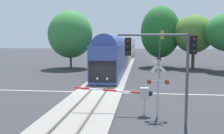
{
  "coord_description": "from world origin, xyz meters",
  "views": [
    {
      "loc": [
        3.84,
        -23.3,
        4.92
      ],
      "look_at": [
        0.79,
        3.45,
        2.0
      ],
      "focal_mm": 41.49,
      "sensor_mm": 36.0,
      "label": 1
    }
  ],
  "objects_px": {
    "oak_behind_train": "(70,34)",
    "elm_centre_background": "(160,32)",
    "traffic_signal_far_side": "(161,45)",
    "oak_far_right": "(194,34)",
    "crossing_signal_mast": "(158,80)",
    "traffic_signal_near_right": "(168,55)",
    "crossing_gate_near": "(137,94)",
    "commuter_train": "(124,49)"
  },
  "relations": [
    {
      "from": "oak_behind_train",
      "to": "elm_centre_background",
      "type": "distance_m",
      "value": 15.62
    },
    {
      "from": "traffic_signal_far_side",
      "to": "oak_behind_train",
      "type": "relative_size",
      "value": 0.64
    },
    {
      "from": "traffic_signal_far_side",
      "to": "oak_far_right",
      "type": "xyz_separation_m",
      "value": [
        6.23,
        12.0,
        1.62
      ]
    },
    {
      "from": "crossing_signal_mast",
      "to": "traffic_signal_near_right",
      "type": "distance_m",
      "value": 2.42
    },
    {
      "from": "elm_centre_background",
      "to": "traffic_signal_near_right",
      "type": "bearing_deg",
      "value": -93.27
    },
    {
      "from": "crossing_gate_near",
      "to": "traffic_signal_near_right",
      "type": "xyz_separation_m",
      "value": [
        1.69,
        -2.11,
        2.64
      ]
    },
    {
      "from": "crossing_gate_near",
      "to": "traffic_signal_near_right",
      "type": "bearing_deg",
      "value": -51.34
    },
    {
      "from": "traffic_signal_far_side",
      "to": "elm_centre_background",
      "type": "relative_size",
      "value": 0.58
    },
    {
      "from": "crossing_signal_mast",
      "to": "elm_centre_background",
      "type": "relative_size",
      "value": 0.37
    },
    {
      "from": "crossing_signal_mast",
      "to": "oak_behind_train",
      "type": "bearing_deg",
      "value": 116.11
    },
    {
      "from": "crossing_gate_near",
      "to": "oak_far_right",
      "type": "xyz_separation_m",
      "value": [
        8.83,
        27.87,
        4.34
      ]
    },
    {
      "from": "commuter_train",
      "to": "oak_far_right",
      "type": "relative_size",
      "value": 7.58
    },
    {
      "from": "commuter_train",
      "to": "elm_centre_background",
      "type": "xyz_separation_m",
      "value": [
        7.09,
        -10.32,
        3.41
      ]
    },
    {
      "from": "commuter_train",
      "to": "oak_behind_train",
      "type": "distance_m",
      "value": 16.65
    },
    {
      "from": "commuter_train",
      "to": "oak_far_right",
      "type": "bearing_deg",
      "value": -44.84
    },
    {
      "from": "oak_behind_train",
      "to": "elm_centre_background",
      "type": "relative_size",
      "value": 0.9
    },
    {
      "from": "commuter_train",
      "to": "oak_behind_train",
      "type": "relative_size",
      "value": 7.01
    },
    {
      "from": "crossing_signal_mast",
      "to": "oak_behind_train",
      "type": "xyz_separation_m",
      "value": [
        -12.89,
        26.3,
        3.3
      ]
    },
    {
      "from": "traffic_signal_far_side",
      "to": "crossing_signal_mast",
      "type": "bearing_deg",
      "value": -94.56
    },
    {
      "from": "commuter_train",
      "to": "elm_centre_background",
      "type": "distance_m",
      "value": 12.98
    },
    {
      "from": "oak_behind_train",
      "to": "oak_far_right",
      "type": "relative_size",
      "value": 1.08
    },
    {
      "from": "traffic_signal_near_right",
      "to": "oak_far_right",
      "type": "bearing_deg",
      "value": 76.59
    },
    {
      "from": "commuter_train",
      "to": "oak_far_right",
      "type": "height_order",
      "value": "oak_far_right"
    },
    {
      "from": "crossing_signal_mast",
      "to": "oak_far_right",
      "type": "distance_m",
      "value": 29.44
    },
    {
      "from": "traffic_signal_far_side",
      "to": "traffic_signal_near_right",
      "type": "xyz_separation_m",
      "value": [
        -0.92,
        -17.98,
        -0.08
      ]
    },
    {
      "from": "crossing_signal_mast",
      "to": "traffic_signal_far_side",
      "type": "distance_m",
      "value": 16.41
    },
    {
      "from": "crossing_gate_near",
      "to": "traffic_signal_far_side",
      "type": "relative_size",
      "value": 0.82
    },
    {
      "from": "oak_behind_train",
      "to": "elm_centre_background",
      "type": "height_order",
      "value": "elm_centre_background"
    },
    {
      "from": "crossing_signal_mast",
      "to": "traffic_signal_far_side",
      "type": "height_order",
      "value": "traffic_signal_far_side"
    },
    {
      "from": "traffic_signal_far_side",
      "to": "elm_centre_background",
      "type": "distance_m",
      "value": 14.2
    },
    {
      "from": "traffic_signal_near_right",
      "to": "oak_far_right",
      "type": "xyz_separation_m",
      "value": [
        7.14,
        29.98,
        1.7
      ]
    },
    {
      "from": "commuter_train",
      "to": "oak_behind_train",
      "type": "height_order",
      "value": "oak_behind_train"
    },
    {
      "from": "crossing_gate_near",
      "to": "oak_behind_train",
      "type": "relative_size",
      "value": 0.53
    },
    {
      "from": "commuter_train",
      "to": "crossing_gate_near",
      "type": "distance_m",
      "value": 40.39
    },
    {
      "from": "crossing_signal_mast",
      "to": "traffic_signal_near_right",
      "type": "relative_size",
      "value": 0.72
    },
    {
      "from": "crossing_gate_near",
      "to": "elm_centre_background",
      "type": "height_order",
      "value": "elm_centre_background"
    },
    {
      "from": "commuter_train",
      "to": "traffic_signal_far_side",
      "type": "relative_size",
      "value": 10.87
    },
    {
      "from": "oak_far_right",
      "to": "crossing_gate_near",
      "type": "bearing_deg",
      "value": -107.58
    },
    {
      "from": "traffic_signal_far_side",
      "to": "oak_behind_train",
      "type": "bearing_deg",
      "value": 144.72
    },
    {
      "from": "crossing_gate_near",
      "to": "crossing_signal_mast",
      "type": "bearing_deg",
      "value": -16.74
    },
    {
      "from": "oak_far_right",
      "to": "elm_centre_background",
      "type": "xyz_separation_m",
      "value": [
        -5.32,
        2.02,
        0.39
      ]
    },
    {
      "from": "traffic_signal_far_side",
      "to": "oak_far_right",
      "type": "height_order",
      "value": "oak_far_right"
    }
  ]
}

